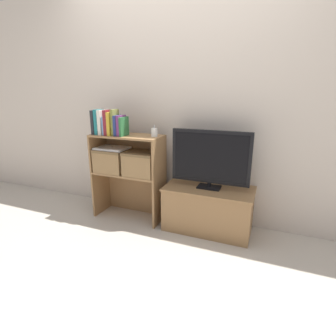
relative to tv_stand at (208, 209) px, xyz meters
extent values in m
plane|color=#BCB2A3|center=(-0.41, -0.21, -0.22)|extent=(16.00, 16.00, 0.00)
cube|color=beige|center=(-0.41, 0.25, 0.98)|extent=(10.00, 0.05, 2.40)
cube|color=olive|center=(0.00, 0.00, -0.01)|extent=(0.84, 0.42, 0.42)
cube|color=olive|center=(0.00, 0.00, 0.21)|extent=(0.86, 0.44, 0.02)
cube|color=black|center=(0.00, 0.00, 0.23)|extent=(0.22, 0.14, 0.02)
cylinder|color=black|center=(0.00, 0.00, 0.26)|extent=(0.04, 0.04, 0.04)
cube|color=black|center=(0.00, 0.00, 0.53)|extent=(0.75, 0.04, 0.51)
cube|color=black|center=(0.00, -0.02, 0.53)|extent=(0.69, 0.00, 0.44)
cube|color=olive|center=(-1.23, -0.05, 0.03)|extent=(0.02, 0.33, 0.52)
cube|color=olive|center=(-0.51, -0.05, 0.03)|extent=(0.02, 0.33, 0.52)
cube|color=olive|center=(-0.87, 0.11, 0.03)|extent=(0.71, 0.02, 0.52)
cube|color=olive|center=(-0.87, -0.05, 0.28)|extent=(0.71, 0.33, 0.02)
cube|color=olive|center=(-1.23, -0.05, 0.49)|extent=(0.02, 0.33, 0.40)
cube|color=olive|center=(-0.51, -0.05, 0.49)|extent=(0.02, 0.33, 0.40)
cube|color=olive|center=(-0.87, 0.11, 0.49)|extent=(0.71, 0.02, 0.40)
cube|color=olive|center=(-0.87, -0.05, 0.68)|extent=(0.71, 0.33, 0.02)
cube|color=#232328|center=(-1.20, -0.11, 0.81)|extent=(0.03, 0.13, 0.24)
cube|color=#1E7075|center=(-1.15, -0.11, 0.82)|extent=(0.04, 0.14, 0.25)
cube|color=silver|center=(-1.11, -0.11, 0.82)|extent=(0.04, 0.15, 0.25)
cube|color=#709ECC|center=(-1.07, -0.11, 0.78)|extent=(0.02, 0.12, 0.19)
cube|color=maroon|center=(-1.04, -0.11, 0.82)|extent=(0.04, 0.14, 0.25)
cube|color=gold|center=(-1.00, -0.11, 0.81)|extent=(0.03, 0.16, 0.23)
cube|color=olive|center=(-0.96, -0.11, 0.82)|extent=(0.03, 0.12, 0.26)
cube|color=navy|center=(-0.93, -0.11, 0.79)|extent=(0.03, 0.14, 0.20)
cube|color=#6B2D66|center=(-0.89, -0.11, 0.79)|extent=(0.03, 0.15, 0.20)
cube|color=#286638|center=(-0.86, -0.11, 0.79)|extent=(0.02, 0.15, 0.19)
cube|color=white|center=(-0.56, -0.05, 0.73)|extent=(0.05, 0.03, 0.09)
cylinder|color=silver|center=(-0.56, -0.05, 0.79)|extent=(0.01, 0.01, 0.03)
cube|color=#937047|center=(-1.05, -0.06, 0.41)|extent=(0.32, 0.29, 0.24)
cube|color=brown|center=(-1.05, -0.06, 0.52)|extent=(0.33, 0.30, 0.02)
cube|color=#937047|center=(-0.69, -0.06, 0.41)|extent=(0.32, 0.29, 0.24)
cube|color=brown|center=(-0.69, -0.06, 0.52)|extent=(0.33, 0.30, 0.02)
cube|color=white|center=(-1.05, -0.06, 0.54)|extent=(0.34, 0.24, 0.02)
cylinder|color=#99999E|center=(-1.05, -0.06, 0.55)|extent=(0.02, 0.02, 0.00)
camera|label=1|loc=(0.53, -2.36, 1.12)|focal=28.00mm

